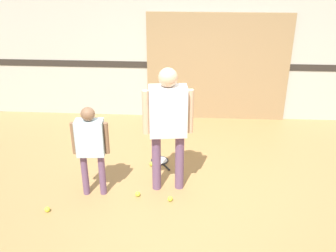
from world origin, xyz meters
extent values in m
plane|color=#A87F4C|center=(0.00, 0.00, 0.00)|extent=(16.00, 16.00, 0.00)
cube|color=beige|center=(0.00, 2.72, 1.60)|extent=(16.00, 0.06, 3.20)
cube|color=#2D2823|center=(0.00, 2.68, 1.02)|extent=(16.00, 0.01, 0.12)
cube|color=#9E7F56|center=(0.52, 2.66, 0.99)|extent=(2.60, 0.05, 1.99)
cylinder|color=#6B4C70|center=(-0.38, 0.16, 0.40)|extent=(0.12, 0.12, 0.81)
cylinder|color=#6B4C70|center=(-0.08, 0.20, 0.40)|extent=(0.12, 0.12, 0.81)
cube|color=silver|center=(-0.23, 0.18, 1.12)|extent=(0.50, 0.32, 0.64)
sphere|color=#DBAD89|center=(-0.23, 0.18, 1.56)|extent=(0.23, 0.23, 0.23)
cylinder|color=#DBAD89|center=(-0.50, 0.14, 1.12)|extent=(0.08, 0.08, 0.57)
cylinder|color=#DBAD89|center=(0.05, 0.21, 1.12)|extent=(0.08, 0.08, 0.57)
cylinder|color=#6B4C70|center=(-1.29, -0.03, 0.29)|extent=(0.09, 0.09, 0.59)
cylinder|color=#6B4C70|center=(-1.07, -0.02, 0.29)|extent=(0.09, 0.09, 0.59)
cube|color=silver|center=(-1.18, -0.02, 0.82)|extent=(0.36, 0.22, 0.47)
sphere|color=brown|center=(-1.18, -0.02, 1.14)|extent=(0.17, 0.17, 0.17)
cylinder|color=brown|center=(-1.38, -0.04, 0.82)|extent=(0.06, 0.06, 0.42)
cylinder|color=brown|center=(-0.98, -0.01, 0.82)|extent=(0.06, 0.06, 0.42)
torus|color=#28282D|center=(-0.40, 0.89, 0.01)|extent=(0.37, 0.37, 0.02)
cylinder|color=silver|center=(-0.40, 0.89, 0.01)|extent=(0.23, 0.23, 0.01)
cylinder|color=black|center=(-0.29, 0.70, 0.01)|extent=(0.12, 0.17, 0.02)
sphere|color=black|center=(-0.24, 0.62, 0.01)|extent=(0.03, 0.03, 0.03)
sphere|color=#CCE038|center=(-0.18, -0.13, 0.03)|extent=(0.07, 0.07, 0.07)
sphere|color=#CCE038|center=(-0.51, 0.73, 0.03)|extent=(0.07, 0.07, 0.07)
sphere|color=#CCE038|center=(-1.68, -0.45, 0.03)|extent=(0.07, 0.07, 0.07)
sphere|color=#CCE038|center=(-0.61, -0.05, 0.03)|extent=(0.07, 0.07, 0.07)
camera|label=1|loc=(0.06, -4.11, 2.88)|focal=40.00mm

